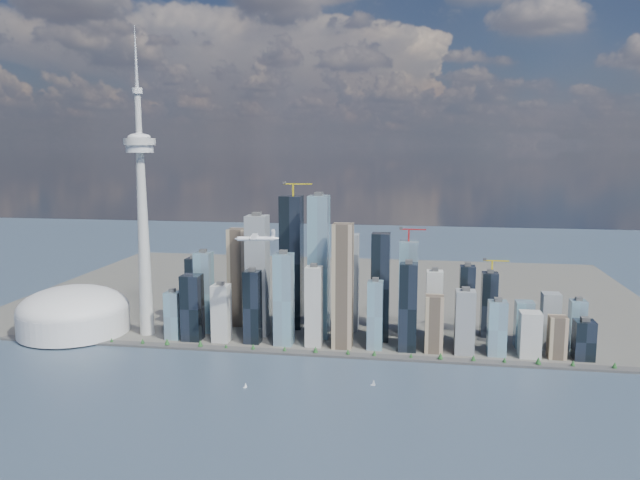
% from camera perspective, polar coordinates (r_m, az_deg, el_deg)
% --- Properties ---
extents(ground, '(4000.00, 4000.00, 0.00)m').
position_cam_1_polar(ground, '(841.83, -5.13, -15.83)').
color(ground, '#2F4352').
rests_on(ground, ground).
extents(seawall, '(1100.00, 22.00, 4.00)m').
position_cam_1_polar(seawall, '(1068.16, -1.81, -10.29)').
color(seawall, '#383838').
rests_on(seawall, ground).
extents(land, '(1400.00, 900.00, 3.00)m').
position_cam_1_polar(land, '(1495.65, 1.43, -4.78)').
color(land, '#4C4C47').
rests_on(land, ground).
extents(shoreline_trees, '(960.53, 7.20, 8.80)m').
position_cam_1_polar(shoreline_trees, '(1065.99, -1.81, -9.94)').
color(shoreline_trees, '#3F2D1E').
rests_on(shoreline_trees, seawall).
extents(skyscraper_cluster, '(736.00, 142.00, 278.81)m').
position_cam_1_polar(skyscraper_cluster, '(1118.05, 2.02, -4.89)').
color(skyscraper_cluster, black).
rests_on(skyscraper_cluster, land).
extents(needle_tower, '(56.00, 56.00, 550.50)m').
position_cam_1_polar(needle_tower, '(1166.68, -15.95, 2.77)').
color(needle_tower, '#ADAEA8').
rests_on(needle_tower, land).
extents(dome_stadium, '(200.00, 200.00, 86.00)m').
position_cam_1_polar(dome_stadium, '(1256.93, -21.60, -6.21)').
color(dome_stadium, silver).
rests_on(dome_stadium, land).
extents(airplane, '(71.13, 63.26, 17.42)m').
position_cam_1_polar(airplane, '(998.34, -5.82, 0.18)').
color(airplane, white).
rests_on(airplane, ground).
extents(sailboat_west, '(5.94, 3.36, 8.38)m').
position_cam_1_polar(sailboat_west, '(935.40, -6.84, -13.11)').
color(sailboat_west, white).
rests_on(sailboat_west, ground).
extents(sailboat_east, '(7.38, 3.59, 10.25)m').
position_cam_1_polar(sailboat_east, '(939.39, 4.90, -12.94)').
color(sailboat_east, white).
rests_on(sailboat_east, ground).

